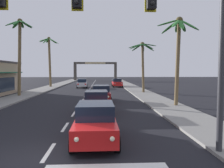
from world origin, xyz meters
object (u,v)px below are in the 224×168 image
at_px(palm_right_second, 178,41).
at_px(town_gateway_arch, 95,68).
at_px(sedan_parked_nearest_kerb, 117,83).
at_px(sedan_third_in_queue, 96,102).
at_px(sedan_fifth_in_queue, 101,93).
at_px(sedan_oncoming_far, 82,83).
at_px(sedan_lead_at_stop_bar, 96,122).
at_px(traffic_signal_mast, 124,13).
at_px(palm_left_third, 49,55).
at_px(palm_left_second, 19,43).
at_px(palm_right_third, 143,55).

height_order(palm_right_second, town_gateway_arch, palm_right_second).
distance_m(sedan_parked_nearest_kerb, palm_right_second, 25.08).
height_order(sedan_third_in_queue, sedan_fifth_in_queue, same).
distance_m(sedan_fifth_in_queue, sedan_oncoming_far, 19.52).
distance_m(sedan_third_in_queue, sedan_fifth_in_queue, 6.20).
relative_size(palm_right_second, town_gateway_arch, 0.54).
bearing_deg(sedan_oncoming_far, sedan_lead_at_stop_bar, -83.86).
relative_size(traffic_signal_mast, palm_left_third, 1.12).
distance_m(sedan_oncoming_far, palm_left_second, 16.52).
relative_size(traffic_signal_mast, palm_right_second, 1.40).
bearing_deg(palm_right_third, sedan_fifth_in_queue, -124.66).
bearing_deg(palm_right_second, palm_left_third, 124.97).
relative_size(traffic_signal_mast, town_gateway_arch, 0.75).
xyz_separation_m(sedan_third_in_queue, sedan_fifth_in_queue, (0.36, 6.19, 0.00)).
bearing_deg(palm_right_second, sedan_oncoming_far, 114.60).
height_order(sedan_third_in_queue, sedan_oncoming_far, same).
distance_m(sedan_oncoming_far, palm_right_third, 15.04).
bearing_deg(palm_left_second, sedan_parked_nearest_kerb, 50.65).
bearing_deg(sedan_oncoming_far, palm_right_third, -48.34).
bearing_deg(traffic_signal_mast, palm_left_second, 119.21).
distance_m(palm_left_second, palm_left_third, 15.55).
bearing_deg(town_gateway_arch, sedan_parked_nearest_kerb, -80.43).
bearing_deg(town_gateway_arch, palm_right_second, -80.98).
bearing_deg(palm_left_third, palm_right_third, -37.12).
bearing_deg(palm_left_second, traffic_signal_mast, -60.79).
xyz_separation_m(palm_left_second, town_gateway_arch, (7.91, 46.55, -2.44)).
distance_m(traffic_signal_mast, sedan_third_in_queue, 9.23).
bearing_deg(town_gateway_arch, sedan_oncoming_far, -92.88).
bearing_deg(palm_left_second, sedan_oncoming_far, 66.12).
relative_size(sedan_fifth_in_queue, sedan_parked_nearest_kerb, 0.99).
distance_m(sedan_third_in_queue, sedan_parked_nearest_kerb, 27.34).
xyz_separation_m(palm_left_third, palm_right_second, (16.75, -23.96, -0.61)).
bearing_deg(sedan_fifth_in_queue, sedan_lead_at_stop_bar, -91.19).
xyz_separation_m(sedan_oncoming_far, town_gateway_arch, (1.63, 32.36, 3.23)).
distance_m(traffic_signal_mast, palm_left_second, 22.10).
height_order(traffic_signal_mast, sedan_third_in_queue, traffic_signal_mast).
bearing_deg(palm_right_third, palm_left_second, -167.52).
bearing_deg(sedan_third_in_queue, sedan_fifth_in_queue, 86.70).
distance_m(traffic_signal_mast, town_gateway_arch, 65.87).
bearing_deg(sedan_lead_at_stop_bar, palm_right_second, 52.20).
height_order(sedan_lead_at_stop_bar, sedan_oncoming_far, same).
relative_size(palm_left_second, palm_left_third, 0.97).
distance_m(sedan_lead_at_stop_bar, town_gateway_arch, 64.02).
distance_m(traffic_signal_mast, sedan_lead_at_stop_bar, 4.84).
relative_size(sedan_oncoming_far, palm_right_third, 0.62).
height_order(palm_left_third, palm_right_third, palm_left_third).
bearing_deg(traffic_signal_mast, sedan_oncoming_far, 97.63).
bearing_deg(sedan_fifth_in_queue, traffic_signal_mast, -86.67).
bearing_deg(sedan_oncoming_far, palm_left_second, -113.88).
distance_m(palm_left_second, town_gateway_arch, 47.28).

